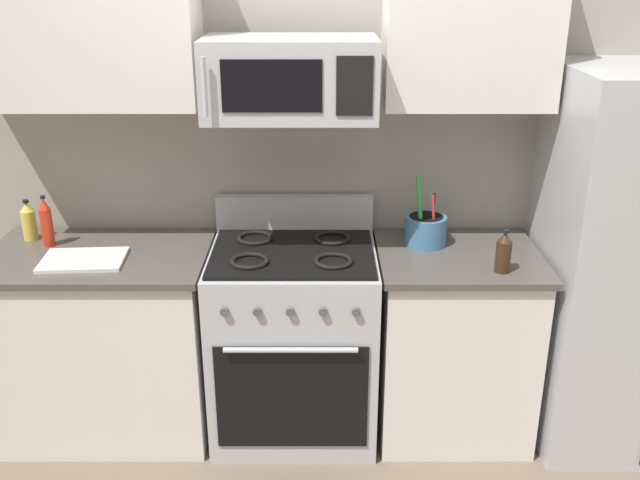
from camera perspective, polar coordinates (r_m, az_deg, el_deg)
name	(u,v)px	position (r m, az deg, el deg)	size (l,w,h in m)	color
wall_back	(295,148)	(3.48, -1.99, 7.36)	(8.00, 0.10, 2.60)	#9E998E
counter_left	(107,341)	(3.57, -16.69, -7.79)	(1.01, 0.65, 0.91)	silver
range_oven	(295,338)	(3.42, -2.04, -7.88)	(0.76, 0.69, 1.09)	#B2B5BA
counter_right	(454,342)	(3.48, 10.67, -8.01)	(0.74, 0.65, 0.91)	silver
refrigerator	(638,263)	(3.53, 24.17, -1.68)	(0.83, 0.76, 1.75)	#B2B5BA
microwave	(291,78)	(3.04, -2.33, 12.84)	(0.72, 0.44, 0.33)	#B2B5BA
upper_cabinets_left	(79,12)	(3.32, -18.77, 16.94)	(1.00, 0.34, 0.80)	silver
upper_cabinets_right	(472,12)	(3.22, 12.10, 17.46)	(0.73, 0.34, 0.80)	silver
utensil_crock	(426,229)	(3.34, 8.53, 0.86)	(0.19, 0.19, 0.33)	teal
cutting_board	(84,260)	(3.31, -18.38, -1.51)	(0.36, 0.25, 0.02)	silver
bottle_soy	(504,253)	(3.11, 14.57, -1.00)	(0.07, 0.07, 0.19)	#382314
bottle_oil	(30,221)	(3.63, -22.25, 1.39)	(0.07, 0.07, 0.20)	gold
bottle_hot_sauce	(47,223)	(3.51, -21.02, 1.30)	(0.05, 0.05, 0.24)	red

